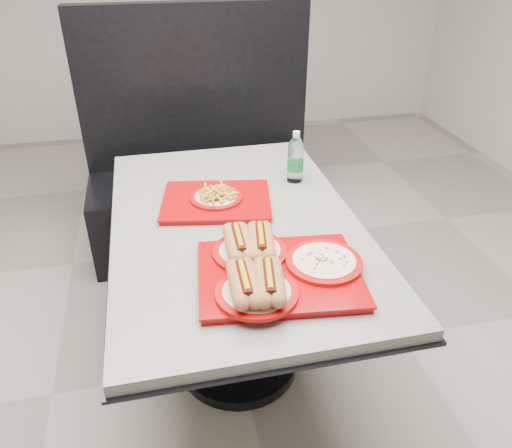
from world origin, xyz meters
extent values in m
plane|color=gray|center=(0.00, 0.00, 0.00)|extent=(6.00, 6.00, 0.00)
cylinder|color=black|center=(0.00, 0.00, 0.03)|extent=(0.52, 0.52, 0.05)
cylinder|color=black|center=(0.00, 0.00, 0.38)|extent=(0.11, 0.11, 0.66)
cube|color=black|center=(0.00, 0.00, 0.70)|extent=(0.92, 1.42, 0.01)
cube|color=gray|center=(0.00, 0.00, 0.73)|extent=(0.90, 1.40, 0.04)
cube|color=black|center=(0.00, 1.02, 0.23)|extent=(1.30, 0.55, 0.45)
cube|color=black|center=(0.00, 1.26, 0.80)|extent=(1.30, 0.10, 1.10)
cube|color=#990406|center=(0.07, -0.38, 0.76)|extent=(0.53, 0.43, 0.02)
cube|color=#990406|center=(0.07, -0.38, 0.77)|extent=(0.54, 0.44, 0.01)
cylinder|color=#A20505|center=(-0.02, -0.47, 0.78)|extent=(0.24, 0.24, 0.01)
cylinder|color=white|center=(-0.02, -0.47, 0.79)|extent=(0.20, 0.20, 0.01)
cylinder|color=#A20505|center=(0.00, -0.26, 0.78)|extent=(0.24, 0.24, 0.01)
cylinder|color=white|center=(0.00, -0.26, 0.79)|extent=(0.20, 0.20, 0.01)
cylinder|color=#A20505|center=(0.22, -0.37, 0.78)|extent=(0.24, 0.24, 0.01)
cylinder|color=white|center=(0.22, -0.37, 0.79)|extent=(0.20, 0.20, 0.01)
cube|color=#990406|center=(-0.05, 0.14, 0.76)|extent=(0.46, 0.39, 0.02)
cube|color=#990406|center=(-0.05, 0.14, 0.77)|extent=(0.47, 0.40, 0.01)
cylinder|color=#A20505|center=(-0.05, 0.14, 0.78)|extent=(0.20, 0.20, 0.01)
cylinder|color=white|center=(-0.05, 0.14, 0.79)|extent=(0.17, 0.17, 0.00)
cylinder|color=silver|center=(0.31, 0.28, 0.83)|extent=(0.07, 0.07, 0.16)
cylinder|color=#196636|center=(0.31, 0.28, 0.82)|extent=(0.07, 0.07, 0.05)
cone|color=silver|center=(0.31, 0.28, 0.93)|extent=(0.07, 0.07, 0.04)
cylinder|color=silver|center=(0.31, 0.28, 0.96)|extent=(0.03, 0.03, 0.02)
camera|label=1|loc=(-0.27, -1.57, 1.70)|focal=35.00mm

